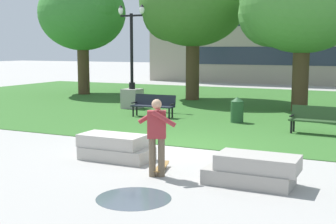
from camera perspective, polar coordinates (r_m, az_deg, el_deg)
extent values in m
plane|color=#A3A09B|center=(13.39, 1.04, -4.26)|extent=(140.00, 140.00, 0.00)
cube|color=#336628|center=(22.76, 11.47, 0.61)|extent=(40.00, 20.00, 0.02)
cube|color=#B2ADA3|center=(11.90, -6.27, -5.05)|extent=(1.80, 0.90, 0.32)
cube|color=#BBB6AB|center=(11.90, -6.79, -3.49)|extent=(1.66, 0.83, 0.32)
cube|color=#9E9991|center=(9.89, 9.80, -7.79)|extent=(1.80, 0.90, 0.32)
cube|color=#A6A098|center=(9.76, 10.89, -6.08)|extent=(1.66, 0.83, 0.32)
cylinder|color=brown|center=(10.27, -1.93, -5.54)|extent=(0.15, 0.15, 0.86)
cylinder|color=brown|center=(10.26, -0.81, -5.55)|extent=(0.15, 0.15, 0.86)
cube|color=maroon|center=(10.12, -1.39, -1.52)|extent=(0.46, 0.38, 0.60)
cylinder|color=maroon|center=(10.32, -2.24, -0.46)|extent=(0.52, 0.30, 0.37)
cylinder|color=maroon|center=(9.87, -0.50, -0.83)|extent=(0.52, 0.30, 0.37)
sphere|color=tan|center=(10.06, -1.39, 0.96)|extent=(0.22, 0.22, 0.22)
cube|color=olive|center=(10.75, -0.92, -6.81)|extent=(0.39, 0.82, 0.02)
cube|color=olive|center=(11.18, -0.41, -6.14)|extent=(0.22, 0.16, 0.06)
cube|color=olive|center=(10.32, -1.46, -7.32)|extent=(0.22, 0.16, 0.06)
cylinder|color=silver|center=(11.00, -1.23, -6.79)|extent=(0.04, 0.06, 0.06)
cylinder|color=silver|center=(10.95, -0.10, -6.85)|extent=(0.04, 0.06, 0.06)
cylinder|color=silver|center=(10.59, -1.76, -7.37)|extent=(0.04, 0.06, 0.06)
cylinder|color=silver|center=(10.54, -0.59, -7.44)|extent=(0.04, 0.06, 0.06)
cylinder|color=#47515B|center=(8.94, -4.21, -10.44)|extent=(1.43, 1.43, 0.01)
cube|color=#1E232D|center=(18.88, -1.90, 0.69)|extent=(1.81, 0.50, 0.05)
cube|color=#1E232D|center=(19.08, -1.58, 1.46)|extent=(1.80, 0.19, 0.46)
cube|color=black|center=(19.24, -4.17, 1.16)|extent=(0.07, 0.40, 0.04)
cube|color=black|center=(18.53, 0.45, 0.93)|extent=(0.07, 0.40, 0.04)
cylinder|color=black|center=(19.12, -4.27, 0.06)|extent=(0.07, 0.07, 0.41)
cylinder|color=black|center=(18.44, 0.14, -0.21)|extent=(0.07, 0.07, 0.41)
cylinder|color=black|center=(19.40, -3.83, 0.17)|extent=(0.07, 0.07, 0.41)
cylinder|color=black|center=(18.73, 0.53, -0.08)|extent=(0.07, 0.07, 0.41)
cube|color=#284723|center=(15.82, 17.78, -1.07)|extent=(1.82, 0.55, 0.05)
cube|color=#284723|center=(16.03, 17.99, -0.14)|extent=(1.80, 0.24, 0.46)
cube|color=black|center=(15.98, 14.84, -0.44)|extent=(0.09, 0.40, 0.04)
cylinder|color=black|center=(15.87, 14.79, -1.78)|extent=(0.07, 0.07, 0.41)
cylinder|color=black|center=(16.18, 15.08, -1.61)|extent=(0.07, 0.07, 0.41)
cube|color=gray|center=(21.77, -4.39, 1.64)|extent=(0.80, 0.80, 0.90)
cylinder|color=black|center=(21.72, -4.41, 3.22)|extent=(0.28, 0.28, 0.30)
cylinder|color=black|center=(21.65, -4.45, 7.36)|extent=(0.14, 0.14, 3.44)
cube|color=black|center=(21.70, -4.50, 11.63)|extent=(1.10, 0.08, 0.08)
ellipsoid|color=white|center=(21.99, -5.78, 12.19)|extent=(0.22, 0.22, 0.36)
cone|color=black|center=(22.01, -5.78, 12.70)|extent=(0.20, 0.20, 0.13)
ellipsoid|color=white|center=(21.45, -3.20, 12.33)|extent=(0.22, 0.22, 0.36)
cone|color=black|center=(21.47, -3.20, 12.85)|extent=(0.20, 0.20, 0.13)
cylinder|color=#4C3823|center=(25.29, 3.01, 5.70)|extent=(0.73, 0.73, 3.71)
ellipsoid|color=#42752D|center=(25.39, 3.06, 13.45)|extent=(5.72, 5.72, 4.86)
sphere|color=#42752D|center=(26.50, 0.32, 11.98)|extent=(3.14, 3.14, 3.14)
cylinder|color=#4C3823|center=(21.45, 15.85, 4.58)|extent=(0.71, 0.71, 3.37)
sphere|color=#4C893D|center=(22.31, 12.47, 11.60)|extent=(3.01, 3.01, 3.01)
cylinder|color=#4C3823|center=(28.83, -10.27, 5.55)|extent=(0.70, 0.70, 3.41)
ellipsoid|color=#387F33|center=(28.88, -10.43, 11.76)|extent=(5.18, 5.18, 4.40)
sphere|color=#387F33|center=(30.11, -12.06, 10.57)|extent=(2.85, 2.85, 2.85)
sphere|color=#387F33|center=(27.74, -8.86, 12.50)|extent=(2.59, 2.59, 2.59)
cylinder|color=#234C28|center=(17.74, 8.42, 0.02)|extent=(0.48, 0.48, 0.80)
cone|color=#234C28|center=(17.68, 8.45, 1.56)|extent=(0.49, 0.49, 0.16)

